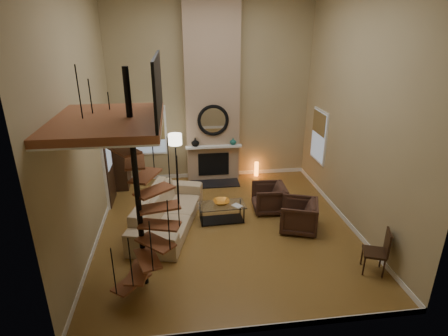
{
  "coord_description": "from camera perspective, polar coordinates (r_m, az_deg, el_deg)",
  "views": [
    {
      "loc": [
        -1.06,
        -7.58,
        4.62
      ],
      "look_at": [
        0.0,
        0.4,
        1.4
      ],
      "focal_mm": 29.07,
      "sensor_mm": 36.0,
      "label": 1
    }
  ],
  "objects": [
    {
      "name": "ground",
      "position": [
        8.94,
        0.34,
        -9.34
      ],
      "size": [
        6.0,
        6.5,
        0.01
      ],
      "primitive_type": "cube",
      "color": "olive",
      "rests_on": "ground"
    },
    {
      "name": "back_wall",
      "position": [
        11.04,
        -1.98,
        12.04
      ],
      "size": [
        6.0,
        0.02,
        5.5
      ],
      "primitive_type": "cube",
      "color": "tan",
      "rests_on": "ground"
    },
    {
      "name": "front_wall",
      "position": [
        4.84,
        5.69,
        -1.08
      ],
      "size": [
        6.0,
        0.02,
        5.5
      ],
      "primitive_type": "cube",
      "color": "tan",
      "rests_on": "ground"
    },
    {
      "name": "left_wall",
      "position": [
        8.05,
        -21.45,
        6.85
      ],
      "size": [
        0.02,
        6.5,
        5.5
      ],
      "primitive_type": "cube",
      "color": "tan",
      "rests_on": "ground"
    },
    {
      "name": "right_wall",
      "position": [
        8.8,
        20.33,
        8.18
      ],
      "size": [
        0.02,
        6.5,
        5.5
      ],
      "primitive_type": "cube",
      "color": "tan",
      "rests_on": "ground"
    },
    {
      "name": "baseboard_back",
      "position": [
        11.79,
        -1.81,
        -0.96
      ],
      "size": [
        6.0,
        0.02,
        0.12
      ],
      "primitive_type": "cube",
      "color": "white",
      "rests_on": "ground"
    },
    {
      "name": "baseboard_front",
      "position": [
        6.39,
        4.69,
        -23.87
      ],
      "size": [
        6.0,
        0.02,
        0.12
      ],
      "primitive_type": "cube",
      "color": "white",
      "rests_on": "ground"
    },
    {
      "name": "baseboard_left",
      "position": [
        9.06,
        -19.04,
        -9.77
      ],
      "size": [
        0.02,
        6.5,
        0.12
      ],
      "primitive_type": "cube",
      "color": "white",
      "rests_on": "ground"
    },
    {
      "name": "baseboard_right",
      "position": [
        9.73,
        18.22,
        -7.36
      ],
      "size": [
        0.02,
        6.5,
        0.12
      ],
      "primitive_type": "cube",
      "color": "white",
      "rests_on": "ground"
    },
    {
      "name": "chimney_breast",
      "position": [
        10.86,
        -1.88,
        11.87
      ],
      "size": [
        1.6,
        0.38,
        5.5
      ],
      "primitive_type": "cube",
      "color": "tan",
      "rests_on": "ground"
    },
    {
      "name": "hearth",
      "position": [
        11.2,
        -1.46,
        -2.47
      ],
      "size": [
        1.5,
        0.6,
        0.04
      ],
      "primitive_type": "cube",
      "color": "black",
      "rests_on": "ground"
    },
    {
      "name": "firebox",
      "position": [
        11.26,
        -1.64,
        0.59
      ],
      "size": [
        0.95,
        0.02,
        0.72
      ],
      "primitive_type": "cube",
      "color": "black",
      "rests_on": "chimney_breast"
    },
    {
      "name": "mantel",
      "position": [
        10.98,
        -1.63,
        3.36
      ],
      "size": [
        1.7,
        0.18,
        0.06
      ],
      "primitive_type": "cube",
      "color": "white",
      "rests_on": "chimney_breast"
    },
    {
      "name": "mirror_frame",
      "position": [
        10.81,
        -1.71,
        7.49
      ],
      "size": [
        0.94,
        0.1,
        0.94
      ],
      "primitive_type": "torus",
      "rotation": [
        1.57,
        0.0,
        0.0
      ],
      "color": "black",
      "rests_on": "chimney_breast"
    },
    {
      "name": "mirror_disc",
      "position": [
        10.82,
        -1.72,
        7.5
      ],
      "size": [
        0.8,
        0.01,
        0.8
      ],
      "primitive_type": "cylinder",
      "rotation": [
        1.57,
        0.0,
        0.0
      ],
      "color": "white",
      "rests_on": "chimney_breast"
    },
    {
      "name": "vase_left",
      "position": [
        10.93,
        -4.54,
        4.07
      ],
      "size": [
        0.24,
        0.24,
        0.25
      ],
      "primitive_type": "imported",
      "color": "black",
      "rests_on": "mantel"
    },
    {
      "name": "vase_right",
      "position": [
        11.05,
        1.44,
        4.22
      ],
      "size": [
        0.2,
        0.2,
        0.21
      ],
      "primitive_type": "imported",
      "color": "#19584F",
      "rests_on": "mantel"
    },
    {
      "name": "window_back",
      "position": [
        11.24,
        -11.63,
        5.88
      ],
      "size": [
        1.02,
        0.06,
        1.52
      ],
      "color": "white",
      "rests_on": "back_wall"
    },
    {
      "name": "window_right",
      "position": [
        10.82,
        14.72,
        5.01
      ],
      "size": [
        0.06,
        1.02,
        1.52
      ],
      "color": "white",
      "rests_on": "right_wall"
    },
    {
      "name": "entry_door",
      "position": [
        10.22,
        -17.74,
        0.26
      ],
      "size": [
        0.1,
        1.05,
        2.16
      ],
      "color": "white",
      "rests_on": "ground"
    },
    {
      "name": "loft",
      "position": [
        6.03,
        -16.91,
        7.57
      ],
      "size": [
        1.7,
        2.2,
        1.09
      ],
      "color": "brown",
      "rests_on": "left_wall"
    },
    {
      "name": "spiral_stair",
      "position": [
        6.49,
        -13.22,
        -4.76
      ],
      "size": [
        1.47,
        1.47,
        4.06
      ],
      "color": "black",
      "rests_on": "ground"
    },
    {
      "name": "hutch",
      "position": [
        11.16,
        -15.96,
        1.73
      ],
      "size": [
        0.4,
        0.84,
        1.88
      ],
      "primitive_type": "cube",
      "color": "black",
      "rests_on": "ground"
    },
    {
      "name": "sofa",
      "position": [
        8.96,
        -8.85,
        -6.64
      ],
      "size": [
        1.87,
        3.13,
        0.86
      ],
      "primitive_type": "imported",
      "rotation": [
        0.0,
        0.0,
        1.31
      ],
      "color": "tan",
      "rests_on": "ground"
    },
    {
      "name": "armchair_near",
      "position": [
        9.62,
        7.52,
        -4.72
      ],
      "size": [
        0.87,
        0.85,
        0.76
      ],
      "primitive_type": "imported",
      "rotation": [
        0.0,
        0.0,
        -1.62
      ],
      "color": "#40271D",
      "rests_on": "ground"
    },
    {
      "name": "armchair_far",
      "position": [
        8.89,
        12.15,
        -7.43
      ],
      "size": [
        1.1,
        1.08,
        0.79
      ],
      "primitive_type": "imported",
      "rotation": [
        0.0,
        0.0,
        -1.91
      ],
      "color": "#40271D",
      "rests_on": "ground"
    },
    {
      "name": "coffee_table",
      "position": [
        9.08,
        -0.36,
        -6.72
      ],
      "size": [
        1.18,
        0.62,
        0.44
      ],
      "color": "silver",
      "rests_on": "ground"
    },
    {
      "name": "bowl",
      "position": [
        9.03,
        -0.41,
        -5.37
      ],
      "size": [
        0.4,
        0.4,
        0.1
      ],
      "primitive_type": "imported",
      "color": "orange",
      "rests_on": "coffee_table"
    },
    {
      "name": "book",
      "position": [
        8.91,
        2.0,
        -6.02
      ],
      "size": [
        0.3,
        0.31,
        0.02
      ],
      "primitive_type": "imported",
      "rotation": [
        0.0,
        0.0,
        0.63
      ],
      "color": "gray",
      "rests_on": "coffee_table"
    },
    {
      "name": "floor_lamp",
      "position": [
        10.48,
        -7.67,
        3.78
      ],
      "size": [
        0.39,
        0.39,
        1.7
      ],
      "color": "black",
      "rests_on": "ground"
    },
    {
      "name": "accent_lamp",
      "position": [
        11.75,
        5.12,
        -0.13
      ],
      "size": [
        0.13,
        0.13,
        0.46
      ],
      "primitive_type": "cylinder",
      "color": "orange",
      "rests_on": "ground"
    },
    {
      "name": "side_chair",
      "position": [
        7.84,
        23.28,
        -11.69
      ],
      "size": [
        0.55,
        0.54,
        0.94
      ],
      "color": "black",
      "rests_on": "ground"
    }
  ]
}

